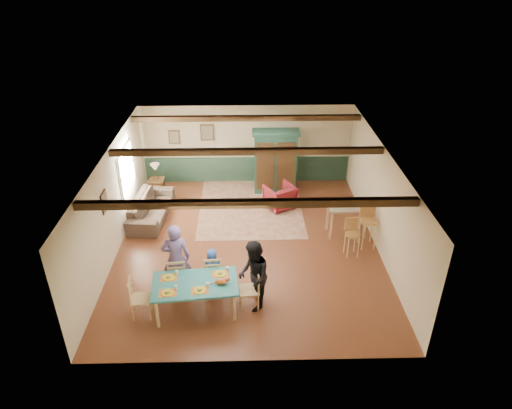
{
  "coord_description": "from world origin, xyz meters",
  "views": [
    {
      "loc": [
        -0.02,
        -10.33,
        7.1
      ],
      "look_at": [
        0.23,
        0.24,
        1.15
      ],
      "focal_mm": 32.0,
      "sensor_mm": 36.0,
      "label": 1
    }
  ],
  "objects_px": {
    "person_man": "(176,258)",
    "person_child": "(213,268)",
    "table_lamp": "(155,172)",
    "dining_chair_far_left": "(178,274)",
    "bar_stool_right": "(368,226)",
    "dining_table": "(196,297)",
    "counter_table": "(346,220)",
    "bar_stool_left": "(352,238)",
    "armoire": "(275,162)",
    "end_table": "(157,187)",
    "sofa": "(151,208)",
    "person_woman": "(253,276)",
    "dining_chair_end_right": "(249,289)",
    "dining_chair_end_left": "(141,298)",
    "armchair": "(280,196)",
    "dining_chair_far_right": "(213,271)",
    "cat": "(221,281)"
  },
  "relations": [
    {
      "from": "dining_chair_end_right",
      "to": "person_man",
      "type": "height_order",
      "value": "person_man"
    },
    {
      "from": "person_man",
      "to": "person_woman",
      "type": "height_order",
      "value": "person_man"
    },
    {
      "from": "sofa",
      "to": "end_table",
      "type": "xyz_separation_m",
      "value": [
        -0.06,
        1.44,
        -0.05
      ]
    },
    {
      "from": "dining_chair_end_left",
      "to": "cat",
      "type": "height_order",
      "value": "dining_chair_end_left"
    },
    {
      "from": "dining_chair_end_left",
      "to": "sofa",
      "type": "relative_size",
      "value": 0.42
    },
    {
      "from": "armchair",
      "to": "sofa",
      "type": "bearing_deg",
      "value": -20.22
    },
    {
      "from": "cat",
      "to": "end_table",
      "type": "relative_size",
      "value": 0.63
    },
    {
      "from": "dining_chair_end_left",
      "to": "sofa",
      "type": "height_order",
      "value": "dining_chair_end_left"
    },
    {
      "from": "end_table",
      "to": "table_lamp",
      "type": "bearing_deg",
      "value": 0.0
    },
    {
      "from": "dining_chair_far_left",
      "to": "dining_chair_end_left",
      "type": "bearing_deg",
      "value": 43.83
    },
    {
      "from": "counter_table",
      "to": "end_table",
      "type": "bearing_deg",
      "value": 156.63
    },
    {
      "from": "person_man",
      "to": "armchair",
      "type": "xyz_separation_m",
      "value": [
        2.67,
        3.87,
        -0.5
      ]
    },
    {
      "from": "sofa",
      "to": "counter_table",
      "type": "distance_m",
      "value": 5.74
    },
    {
      "from": "dining_table",
      "to": "end_table",
      "type": "height_order",
      "value": "dining_table"
    },
    {
      "from": "table_lamp",
      "to": "dining_chair_far_left",
      "type": "bearing_deg",
      "value": -75.11
    },
    {
      "from": "dining_table",
      "to": "person_man",
      "type": "height_order",
      "value": "person_man"
    },
    {
      "from": "person_woman",
      "to": "bar_stool_right",
      "type": "height_order",
      "value": "person_woman"
    },
    {
      "from": "bar_stool_right",
      "to": "dining_table",
      "type": "bearing_deg",
      "value": -155.15
    },
    {
      "from": "dining_chair_far_right",
      "to": "dining_chair_end_right",
      "type": "height_order",
      "value": "same"
    },
    {
      "from": "dining_chair_far_left",
      "to": "counter_table",
      "type": "relative_size",
      "value": 0.89
    },
    {
      "from": "armoire",
      "to": "armchair",
      "type": "xyz_separation_m",
      "value": [
        0.09,
        -1.11,
        -0.68
      ]
    },
    {
      "from": "dining_chair_far_left",
      "to": "dining_chair_end_left",
      "type": "distance_m",
      "value": 1.07
    },
    {
      "from": "dining_chair_end_right",
      "to": "cat",
      "type": "relative_size",
      "value": 2.64
    },
    {
      "from": "dining_chair_end_left",
      "to": "bar_stool_right",
      "type": "relative_size",
      "value": 0.77
    },
    {
      "from": "dining_table",
      "to": "dining_chair_end_right",
      "type": "xyz_separation_m",
      "value": [
        1.17,
        0.12,
        0.1
      ]
    },
    {
      "from": "dining_chair_end_left",
      "to": "cat",
      "type": "bearing_deg",
      "value": -93.37
    },
    {
      "from": "end_table",
      "to": "bar_stool_left",
      "type": "relative_size",
      "value": 0.55
    },
    {
      "from": "dining_chair_end_right",
      "to": "counter_table",
      "type": "height_order",
      "value": "dining_chair_end_right"
    },
    {
      "from": "person_child",
      "to": "counter_table",
      "type": "height_order",
      "value": "person_child"
    },
    {
      "from": "dining_table",
      "to": "cat",
      "type": "bearing_deg",
      "value": -4.57
    },
    {
      "from": "dining_chair_far_left",
      "to": "dining_chair_far_right",
      "type": "relative_size",
      "value": 1.0
    },
    {
      "from": "armoire",
      "to": "table_lamp",
      "type": "bearing_deg",
      "value": -176.0
    },
    {
      "from": "armoire",
      "to": "armchair",
      "type": "relative_size",
      "value": 2.52
    },
    {
      "from": "counter_table",
      "to": "bar_stool_left",
      "type": "height_order",
      "value": "bar_stool_left"
    },
    {
      "from": "person_child",
      "to": "cat",
      "type": "bearing_deg",
      "value": 99.46
    },
    {
      "from": "dining_chair_far_right",
      "to": "bar_stool_right",
      "type": "relative_size",
      "value": 0.77
    },
    {
      "from": "dining_table",
      "to": "dining_chair_far_right",
      "type": "relative_size",
      "value": 1.89
    },
    {
      "from": "dining_chair_far_left",
      "to": "end_table",
      "type": "relative_size",
      "value": 1.67
    },
    {
      "from": "table_lamp",
      "to": "dining_chair_end_left",
      "type": "bearing_deg",
      "value": -83.99
    },
    {
      "from": "person_child",
      "to": "bar_stool_left",
      "type": "bearing_deg",
      "value": -167.43
    },
    {
      "from": "armchair",
      "to": "dining_chair_far_right",
      "type": "bearing_deg",
      "value": 36.19
    },
    {
      "from": "dining_table",
      "to": "bar_stool_right",
      "type": "bearing_deg",
      "value": 29.12
    },
    {
      "from": "dining_chair_far_left",
      "to": "person_man",
      "type": "distance_m",
      "value": 0.41
    },
    {
      "from": "end_table",
      "to": "table_lamp",
      "type": "xyz_separation_m",
      "value": [
        0.0,
        0.0,
        0.56
      ]
    },
    {
      "from": "person_woman",
      "to": "counter_table",
      "type": "xyz_separation_m",
      "value": [
        2.66,
        2.94,
        -0.39
      ]
    },
    {
      "from": "counter_table",
      "to": "dining_table",
      "type": "bearing_deg",
      "value": -142.06
    },
    {
      "from": "person_man",
      "to": "person_child",
      "type": "relative_size",
      "value": 1.72
    },
    {
      "from": "person_woman",
      "to": "bar_stool_left",
      "type": "bearing_deg",
      "value": 120.47
    },
    {
      "from": "dining_table",
      "to": "end_table",
      "type": "distance_m",
      "value": 5.81
    },
    {
      "from": "sofa",
      "to": "bar_stool_right",
      "type": "bearing_deg",
      "value": -100.3
    }
  ]
}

